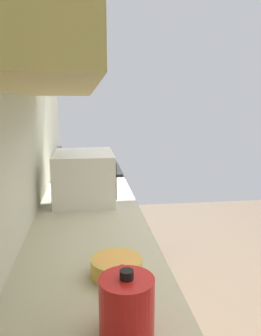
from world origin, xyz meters
The scene contains 5 objects.
wall_back centered at (0.00, 1.76, 1.40)m, with size 3.96×0.12×2.81m, color beige.
oven_range centered at (1.40, 1.40, 0.47)m, with size 0.72×0.62×1.09m.
microwave centered at (0.41, 1.42, 1.06)m, with size 0.44×0.38×0.31m.
bowl centered at (-0.55, 1.31, 0.95)m, with size 0.19×0.19×0.06m.
kettle centered at (-0.87, 1.31, 0.99)m, with size 0.21×0.15×0.19m.
Camera 1 is at (-1.67, 1.40, 1.54)m, focal length 35.52 mm.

